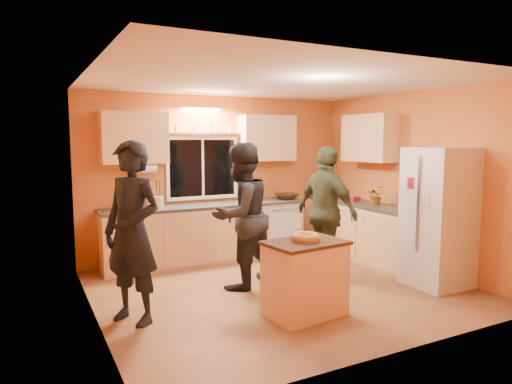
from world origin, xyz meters
TOP-DOWN VIEW (x-y plane):
  - ground at (0.00, 0.00)m, footprint 4.50×4.50m
  - room_shell at (0.12, 0.41)m, footprint 4.54×4.04m
  - back_counter at (0.01, 1.70)m, footprint 4.23×0.62m
  - right_counter at (1.95, 0.50)m, footprint 0.62×1.84m
  - refrigerator at (1.89, -0.80)m, footprint 0.72×0.70m
  - island at (-0.22, -0.88)m, footprint 0.91×0.67m
  - bundt_pastry at (-0.22, -0.88)m, footprint 0.31×0.31m
  - person_left at (-1.90, -0.20)m, footprint 0.76×0.83m
  - person_center at (-0.42, 0.31)m, footprint 1.09×0.98m
  - person_right at (0.81, 0.16)m, footprint 0.60×1.12m
  - mixing_bowl at (1.10, 1.68)m, footprint 0.42×0.42m
  - utensil_crock at (-1.11, 1.67)m, footprint 0.14×0.14m
  - potted_plant at (1.98, 0.48)m, footprint 0.29×0.26m
  - red_box at (1.97, 0.97)m, footprint 0.17×0.13m

SIDE VIEW (x-z plane):
  - ground at x=0.00m, z-range 0.00..0.00m
  - island at x=-0.22m, z-range 0.01..0.82m
  - back_counter at x=0.01m, z-range 0.00..0.90m
  - right_counter at x=1.95m, z-range 0.00..0.90m
  - bundt_pastry at x=-0.22m, z-range 0.82..0.91m
  - refrigerator at x=1.89m, z-range 0.00..1.80m
  - person_right at x=0.81m, z-range 0.00..1.82m
  - person_center at x=-0.42m, z-range 0.00..1.86m
  - red_box at x=1.97m, z-range 0.90..0.97m
  - mixing_bowl at x=1.10m, z-range 0.90..0.99m
  - person_left at x=-1.90m, z-range 0.00..1.89m
  - utensil_crock at x=-1.11m, z-range 0.90..1.07m
  - potted_plant at x=1.98m, z-range 0.90..1.19m
  - room_shell at x=0.12m, z-range 0.31..2.92m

